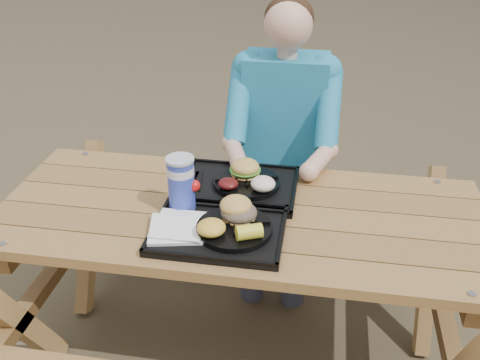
# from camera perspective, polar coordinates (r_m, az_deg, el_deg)

# --- Properties ---
(ground) EXTENTS (60.00, 60.00, 0.00)m
(ground) POSITION_cam_1_polar(r_m,az_deg,el_deg) (2.46, -0.00, -18.05)
(ground) COLOR #999999
(ground) RESTS_ON ground
(picnic_table) EXTENTS (1.80, 1.49, 0.75)m
(picnic_table) POSITION_cam_1_polar(r_m,az_deg,el_deg) (2.20, -0.00, -11.49)
(picnic_table) COLOR #999999
(picnic_table) RESTS_ON ground
(tray_near) EXTENTS (0.45, 0.35, 0.02)m
(tray_near) POSITION_cam_1_polar(r_m,az_deg,el_deg) (1.85, -2.28, -5.44)
(tray_near) COLOR black
(tray_near) RESTS_ON picnic_table
(tray_far) EXTENTS (0.45, 0.35, 0.02)m
(tray_far) POSITION_cam_1_polar(r_m,az_deg,el_deg) (2.09, -0.14, -0.79)
(tray_far) COLOR black
(tray_far) RESTS_ON picnic_table
(plate_near) EXTENTS (0.26, 0.26, 0.02)m
(plate_near) POSITION_cam_1_polar(r_m,az_deg,el_deg) (1.83, -0.62, -5.18)
(plate_near) COLOR black
(plate_near) RESTS_ON tray_near
(plate_far) EXTENTS (0.26, 0.26, 0.02)m
(plate_far) POSITION_cam_1_polar(r_m,az_deg,el_deg) (2.09, 0.71, -0.25)
(plate_far) COLOR black
(plate_far) RESTS_ON tray_far
(napkin_stack) EXTENTS (0.22, 0.22, 0.02)m
(napkin_stack) POSITION_cam_1_polar(r_m,az_deg,el_deg) (1.84, -6.78, -5.04)
(napkin_stack) COLOR white
(napkin_stack) RESTS_ON tray_near
(soda_cup) EXTENTS (0.10, 0.10, 0.19)m
(soda_cup) POSITION_cam_1_polar(r_m,az_deg,el_deg) (1.91, -6.28, -0.49)
(soda_cup) COLOR #162AA5
(soda_cup) RESTS_ON tray_near
(condiment_bbq) EXTENTS (0.04, 0.04, 0.03)m
(condiment_bbq) POSITION_cam_1_polar(r_m,az_deg,el_deg) (1.94, -1.57, -2.82)
(condiment_bbq) COLOR #330F05
(condiment_bbq) RESTS_ON tray_near
(condiment_mustard) EXTENTS (0.05, 0.05, 0.03)m
(condiment_mustard) POSITION_cam_1_polar(r_m,az_deg,el_deg) (1.92, 0.35, -2.99)
(condiment_mustard) COLOR gold
(condiment_mustard) RESTS_ON tray_near
(sandwich) EXTENTS (0.12, 0.12, 0.12)m
(sandwich) POSITION_cam_1_polar(r_m,az_deg,el_deg) (1.82, -0.12, -2.53)
(sandwich) COLOR gold
(sandwich) RESTS_ON plate_near
(mac_cheese) EXTENTS (0.10, 0.10, 0.05)m
(mac_cheese) POSITION_cam_1_polar(r_m,az_deg,el_deg) (1.77, -3.09, -5.10)
(mac_cheese) COLOR yellow
(mac_cheese) RESTS_ON plate_near
(corn_cob) EXTENTS (0.11, 0.11, 0.05)m
(corn_cob) POSITION_cam_1_polar(r_m,az_deg,el_deg) (1.75, 0.99, -5.56)
(corn_cob) COLOR yellow
(corn_cob) RESTS_ON plate_near
(cutlery_far) EXTENTS (0.05, 0.16, 0.01)m
(cutlery_far) POSITION_cam_1_polar(r_m,az_deg,el_deg) (2.12, -4.50, -0.06)
(cutlery_far) COLOR black
(cutlery_far) RESTS_ON tray_far
(burger) EXTENTS (0.11, 0.11, 0.10)m
(burger) POSITION_cam_1_polar(r_m,az_deg,el_deg) (2.09, 0.56, 1.75)
(burger) COLOR gold
(burger) RESTS_ON plate_far
(baked_beans) EXTENTS (0.08, 0.08, 0.04)m
(baked_beans) POSITION_cam_1_polar(r_m,az_deg,el_deg) (2.03, -1.27, -0.39)
(baked_beans) COLOR #561111
(baked_beans) RESTS_ON plate_far
(potato_salad) EXTENTS (0.09, 0.09, 0.05)m
(potato_salad) POSITION_cam_1_polar(r_m,az_deg,el_deg) (2.01, 2.47, -0.40)
(potato_salad) COLOR white
(potato_salad) RESTS_ON plate_far
(diner) EXTENTS (0.48, 0.84, 1.28)m
(diner) POSITION_cam_1_polar(r_m,az_deg,el_deg) (2.60, 4.56, 2.57)
(diner) COLOR #17A794
(diner) RESTS_ON ground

